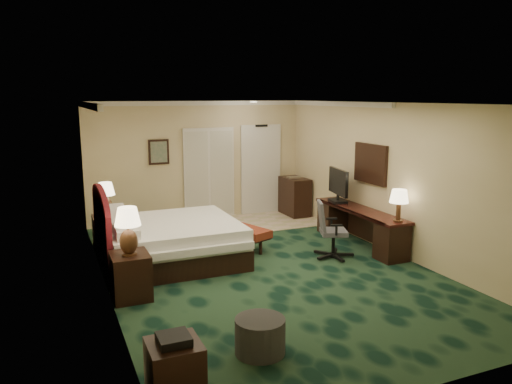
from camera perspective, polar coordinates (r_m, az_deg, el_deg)
name	(u,v)px	position (r m, az deg, el deg)	size (l,w,h in m)	color
floor	(264,269)	(8.34, 0.97, -8.77)	(5.00, 7.50, 0.00)	black
ceiling	(265,103)	(7.85, 1.04, 10.11)	(5.00, 7.50, 0.00)	white
wall_back	(198,161)	(11.47, -6.65, 3.54)	(5.00, 0.00, 2.70)	#CBB683
wall_front	(430,257)	(4.91, 19.26, -7.06)	(5.00, 0.00, 2.70)	#CBB683
wall_left	(103,201)	(7.35, -17.09, -1.04)	(0.00, 7.50, 2.70)	#CBB683
wall_right	(392,179)	(9.28, 15.26, 1.48)	(0.00, 7.50, 2.70)	#CBB683
crown_molding	(265,107)	(7.85, 1.04, 9.74)	(5.00, 7.50, 0.10)	silver
tile_patch	(249,223)	(11.23, -0.85, -3.53)	(3.20, 1.70, 0.01)	#C1B586
headboard	(102,228)	(8.47, -17.18, -4.00)	(0.12, 2.00, 1.40)	#4F1118
entry_door	(261,170)	(12.01, 0.53, 2.50)	(1.02, 0.06, 2.18)	silver
closet_doors	(209,174)	(11.55, -5.37, 2.11)	(1.20, 0.06, 2.10)	beige
wall_art	(159,152)	(11.19, -11.06, 4.51)	(0.45, 0.06, 0.55)	#456953
wall_mirror	(370,164)	(9.70, 12.95, 3.18)	(0.05, 0.95, 0.75)	white
bed	(172,242)	(8.72, -9.54, -5.64)	(2.20, 2.04, 0.70)	white
nightstand_near	(131,276)	(7.32, -14.14, -9.29)	(0.52, 0.59, 0.65)	black
nightstand_far	(106,231)	(9.85, -16.72, -4.35)	(0.47, 0.54, 0.59)	black
lamp_near	(128,231)	(7.09, -14.39, -4.38)	(0.36, 0.36, 0.68)	black
lamp_far	(106,199)	(9.76, -16.76, -0.79)	(0.34, 0.34, 0.64)	black
bed_bench	(242,237)	(9.41, -1.64, -5.14)	(0.43, 1.23, 0.42)	maroon
ottoman	(260,336)	(5.75, 0.46, -16.12)	(0.56, 0.56, 0.40)	#2A2A2C
side_table	(175,369)	(5.07, -9.27, -19.36)	(0.50, 0.50, 0.54)	black
desk	(360,227)	(9.73, 11.75, -3.95)	(0.53, 2.44, 0.70)	black
tv	(338,186)	(10.13, 9.38, 0.72)	(0.07, 0.87, 0.68)	black
desk_lamp	(399,205)	(8.79, 16.00, -1.48)	(0.32, 0.32, 0.57)	black
desk_chair	(334,230)	(8.88, 8.87, -4.26)	(0.59, 0.55, 1.01)	#535357
minibar	(295,196)	(11.94, 4.45, -0.51)	(0.47, 0.85, 0.90)	black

